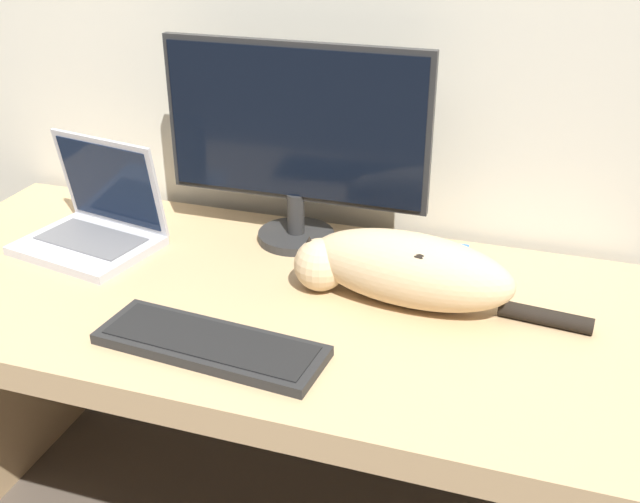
% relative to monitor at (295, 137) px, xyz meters
% --- Properties ---
extents(desk, '(1.58, 0.74, 0.76)m').
position_rel_monitor_xyz_m(desk, '(-0.02, -0.26, -0.40)').
color(desk, tan).
rests_on(desk, ground_plane).
extents(monitor, '(0.60, 0.18, 0.46)m').
position_rel_monitor_xyz_m(monitor, '(0.00, 0.00, 0.00)').
color(monitor, '#282828').
rests_on(monitor, desk).
extents(laptop, '(0.33, 0.28, 0.24)m').
position_rel_monitor_xyz_m(laptop, '(-0.43, -0.17, -0.20)').
color(laptop, '#B7B7BC').
rests_on(laptop, desk).
extents(external_keyboard, '(0.43, 0.17, 0.02)m').
position_rel_monitor_xyz_m(external_keyboard, '(0.01, -0.48, -0.24)').
color(external_keyboard, black).
rests_on(external_keyboard, desk).
extents(cat, '(0.59, 0.19, 0.15)m').
position_rel_monitor_xyz_m(cat, '(0.29, -0.20, -0.18)').
color(cat, '#D1B284').
rests_on(cat, desk).
extents(small_toy, '(0.06, 0.06, 0.06)m').
position_rel_monitor_xyz_m(small_toy, '(0.37, -0.05, -0.22)').
color(small_toy, '#2D6BB7').
rests_on(small_toy, desk).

